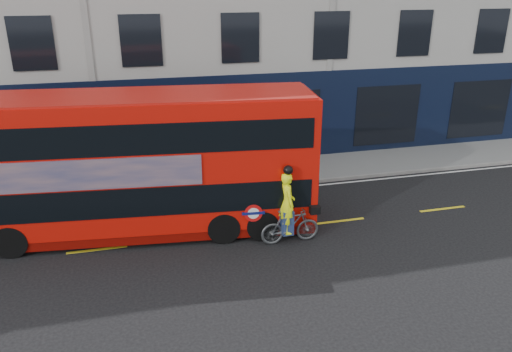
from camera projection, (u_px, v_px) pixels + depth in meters
name	position (u px, v px, depth m)	size (l,w,h in m)	color
ground	(95.00, 276.00, 13.95)	(120.00, 120.00, 0.00)	black
pavement	(102.00, 187.00, 19.79)	(60.00, 3.00, 0.12)	slate
kerb	(101.00, 202.00, 18.44)	(60.00, 0.12, 0.13)	gray
road_edge_line	(101.00, 207.00, 18.19)	(58.00, 0.10, 0.01)	silver
lane_dashes	(97.00, 250.00, 15.30)	(58.00, 0.12, 0.01)	yellow
bus	(137.00, 164.00, 15.63)	(11.47, 3.73, 4.55)	red
cyclist	(289.00, 217.00, 15.42)	(1.89, 0.72, 2.59)	#4F5355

